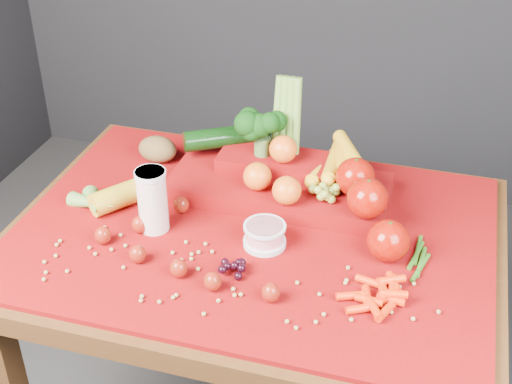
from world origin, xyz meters
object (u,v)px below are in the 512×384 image
(table, at_px, (254,267))
(milk_glass, at_px, (152,198))
(produce_mound, at_px, (296,177))
(yogurt_bowl, at_px, (265,234))

(table, distance_m, milk_glass, 0.29)
(table, xyz_separation_m, produce_mound, (0.06, 0.15, 0.17))
(table, bearing_deg, milk_glass, -165.28)
(milk_glass, xyz_separation_m, yogurt_bowl, (0.25, 0.01, -0.05))
(table, bearing_deg, yogurt_bowl, -50.40)
(yogurt_bowl, distance_m, produce_mound, 0.20)
(milk_glass, distance_m, produce_mound, 0.34)
(milk_glass, xyz_separation_m, produce_mound, (0.27, 0.21, -0.02))
(produce_mound, bearing_deg, yogurt_bowl, -96.04)
(table, relative_size, yogurt_bowl, 11.72)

